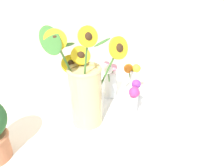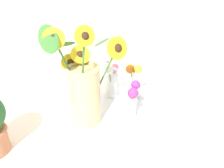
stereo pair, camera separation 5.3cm
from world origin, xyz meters
TOP-DOWN VIEW (x-y plane):
  - ground_plane at (0.00, 0.00)m, footprint 6.00×6.00m
  - serving_tray at (0.03, 0.04)m, footprint 0.52×0.52m
  - mason_jar_sunflowers at (-0.10, 0.04)m, footprint 0.29×0.21m
  - vase_small_center at (0.05, -0.04)m, footprint 0.08×0.09m
  - vase_bulb_right at (0.16, 0.07)m, footprint 0.07×0.08m
  - vase_small_back at (0.08, 0.13)m, footprint 0.09×0.09m

SIDE VIEW (x-z plane):
  - ground_plane at x=0.00m, z-range 0.00..0.00m
  - serving_tray at x=0.03m, z-range 0.00..0.02m
  - vase_small_center at x=0.05m, z-range 0.01..0.17m
  - vase_bulb_right at x=0.16m, z-range 0.01..0.18m
  - vase_small_back at x=0.08m, z-range 0.01..0.20m
  - mason_jar_sunflowers at x=-0.10m, z-range -0.03..0.36m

